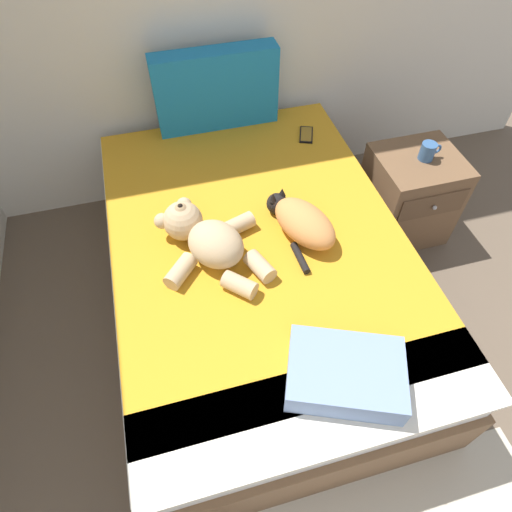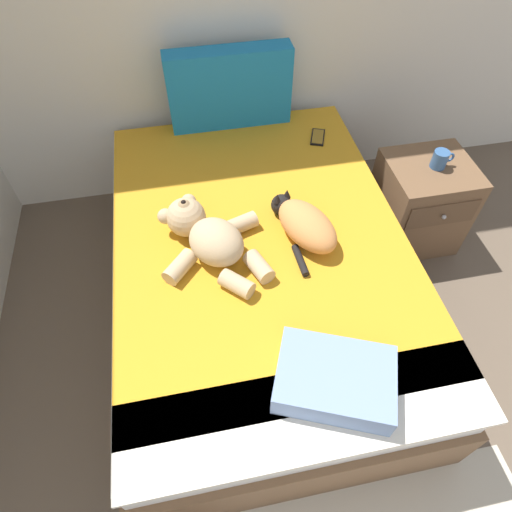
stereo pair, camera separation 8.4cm
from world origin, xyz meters
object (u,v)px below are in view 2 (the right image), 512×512
object	(u,v)px
cell_phone	(318,137)
throw_pillow	(334,379)
bed	(259,272)
cat	(304,224)
patterned_cushion	(230,88)
nightstand	(419,203)
teddy_bear	(208,236)
mug	(440,159)

from	to	relation	value
cell_phone	throw_pillow	bearing A→B (deg)	-104.15
cell_phone	bed	bearing A→B (deg)	-125.20
cell_phone	cat	bearing A→B (deg)	-111.42
patterned_cushion	nightstand	world-z (taller)	patterned_cushion
teddy_bear	throw_pillow	size ratio (longest dim) A/B	1.41
teddy_bear	throw_pillow	world-z (taller)	teddy_bear
patterned_cushion	teddy_bear	xyz separation A→B (m)	(-0.25, -0.92, -0.13)
cell_phone	nightstand	size ratio (longest dim) A/B	0.30
bed	patterned_cushion	size ratio (longest dim) A/B	2.93
cat	cell_phone	size ratio (longest dim) A/B	2.70
patterned_cushion	cell_phone	bearing A→B (deg)	-27.75
cat	teddy_bear	xyz separation A→B (m)	(-0.43, 0.00, 0.01)
bed	throw_pillow	bearing A→B (deg)	-81.47
throw_pillow	cat	bearing A→B (deg)	83.31
patterned_cushion	throw_pillow	world-z (taller)	patterned_cushion
bed	cell_phone	bearing A→B (deg)	54.80
nightstand	throw_pillow	bearing A→B (deg)	-130.20
bed	teddy_bear	xyz separation A→B (m)	(-0.24, -0.02, 0.36)
cell_phone	nightstand	distance (m)	0.70
cell_phone	nightstand	xyz separation A→B (m)	(0.53, -0.35, -0.28)
cat	teddy_bear	bearing A→B (deg)	179.41
patterned_cushion	cell_phone	xyz separation A→B (m)	(0.45, -0.24, -0.21)
nightstand	mug	bearing A→B (deg)	-8.09
bed	nightstand	world-z (taller)	bed
patterned_cushion	mug	distance (m)	1.18
bed	nightstand	distance (m)	1.05
cat	cell_phone	distance (m)	0.74
patterned_cushion	nightstand	distance (m)	1.25
bed	throw_pillow	xyz separation A→B (m)	(0.11, -0.74, 0.33)
cat	cell_phone	xyz separation A→B (m)	(0.27, 0.69, -0.07)
teddy_bear	nightstand	size ratio (longest dim) A/B	1.05
cat	throw_pillow	bearing A→B (deg)	-96.69
cat	throw_pillow	xyz separation A→B (m)	(-0.08, -0.71, -0.02)
nightstand	mug	xyz separation A→B (m)	(0.02, -0.00, 0.32)
cell_phone	nightstand	bearing A→B (deg)	-33.24
mug	throw_pillow	bearing A→B (deg)	-130.87
mug	patterned_cushion	bearing A→B (deg)	149.56
teddy_bear	nightstand	distance (m)	1.33
throw_pillow	nightstand	xyz separation A→B (m)	(0.89, 1.05, -0.33)
cat	teddy_bear	size ratio (longest dim) A/B	0.78
teddy_bear	cell_phone	size ratio (longest dim) A/B	3.45
cell_phone	throw_pillow	world-z (taller)	throw_pillow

